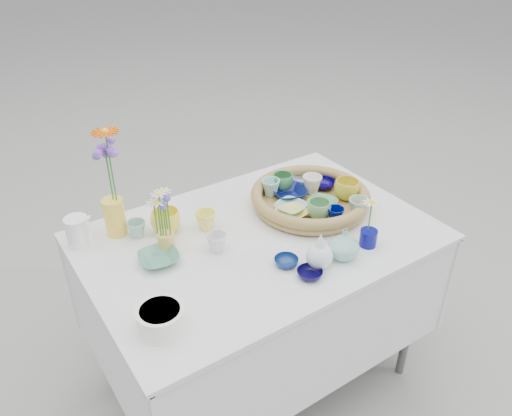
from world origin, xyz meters
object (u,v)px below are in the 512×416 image
display_table (258,374)px  wicker_tray (310,198)px  bud_vase_seafoam (344,244)px  tall_vase_yellow (115,217)px

display_table → wicker_tray: (0.28, 0.05, 0.80)m
display_table → bud_vase_seafoam: 0.88m
wicker_tray → bud_vase_seafoam: (-0.12, -0.32, 0.02)m
display_table → bud_vase_seafoam: size_ratio=11.21×
tall_vase_yellow → wicker_tray: bearing=-19.2°
display_table → tall_vase_yellow: 0.99m
wicker_tray → tall_vase_yellow: tall_vase_yellow is taller
bud_vase_seafoam → tall_vase_yellow: (-0.60, 0.57, 0.02)m
tall_vase_yellow → display_table: bearing=-34.5°
bud_vase_seafoam → tall_vase_yellow: tall_vase_yellow is taller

